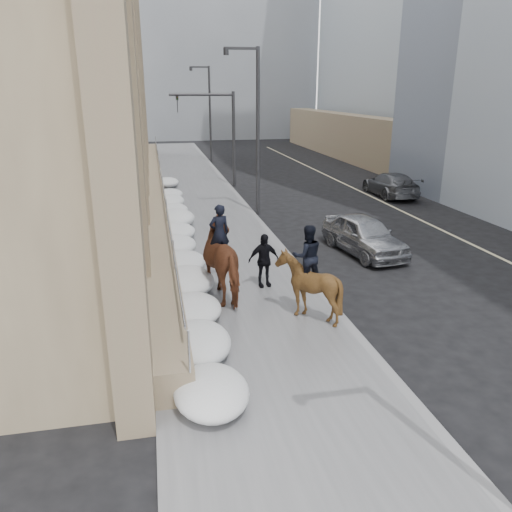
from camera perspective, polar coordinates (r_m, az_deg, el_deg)
The scene contains 16 objects.
ground at distance 12.33m, azimuth 0.39°, elevation -11.06°, with size 140.00×140.00×0.00m, color black.
sidewalk at distance 21.47m, azimuth -5.19°, elevation 2.10°, with size 5.00×80.00×0.12m, color #575759.
curb at distance 21.90m, azimuth 1.63°, elevation 2.50°, with size 0.24×80.00×0.12m, color slate.
lane_line at distance 24.88m, azimuth 19.62°, elevation 3.24°, with size 0.15×70.00×0.01m, color #BFB78C.
limestone_building at distance 30.73m, azimuth -18.76°, elevation 22.83°, with size 6.10×44.00×18.00m.
bg_building_mid at distance 71.21m, azimuth -7.24°, elevation 24.69°, with size 30.00×12.00×28.00m, color slate.
bg_building_far at distance 82.67m, azimuth -15.26°, elevation 20.56°, with size 24.00×12.00×20.00m, color gray.
streetlight_mid at distance 25.04m, azimuth -0.16°, elevation 15.02°, with size 1.71×0.24×8.00m.
streetlight_far at distance 44.79m, azimuth -5.50°, elevation 16.45°, with size 1.71×0.24×8.00m.
traffic_signal at distance 32.84m, azimuth -4.23°, elevation 14.78°, with size 4.10×0.22×6.00m.
snow_bank at distance 19.44m, azimuth -8.73°, elevation 1.47°, with size 1.70×18.10×0.76m.
mounted_horse_left at distance 14.86m, azimuth -3.33°, elevation -0.28°, with size 1.88×2.94×2.80m.
mounted_horse_right at distance 13.55m, azimuth 5.94°, elevation -2.84°, with size 1.48×1.66×2.58m.
pedestrian at distance 15.70m, azimuth 0.88°, elevation -0.49°, with size 1.01×0.42×1.72m, color black.
car_silver at distance 19.78m, azimuth 12.25°, elevation 2.39°, with size 1.76×4.37×1.49m, color #9FA1A6.
car_grey at distance 31.21m, azimuth 15.11°, elevation 7.91°, with size 1.99×4.89×1.42m, color #57595F.
Camera 1 is at (-2.25, -10.49, 6.07)m, focal length 35.00 mm.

